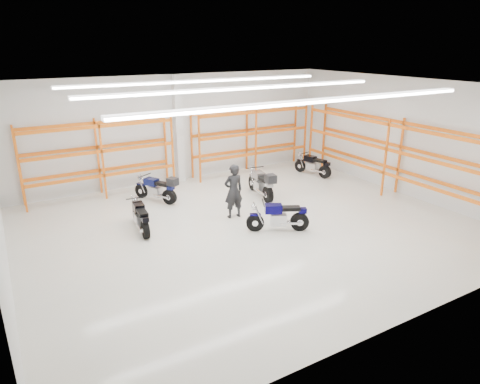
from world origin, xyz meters
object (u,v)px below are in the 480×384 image
structural_column (179,129)px  motorcycle_back_d (314,166)px  motorcycle_back_b (158,189)px  motorcycle_back_c (262,184)px  standing_man (234,191)px  motorcycle_main (281,217)px  motorcycle_back_a (141,218)px

structural_column → motorcycle_back_d: bearing=-23.1°
motorcycle_back_b → structural_column: size_ratio=0.42×
motorcycle_back_b → structural_column: structural_column is taller
motorcycle_back_c → motorcycle_back_d: (3.64, 1.31, -0.10)m
motorcycle_back_d → standing_man: 6.10m
motorcycle_back_b → motorcycle_back_d: bearing=-2.1°
motorcycle_main → motorcycle_back_d: size_ratio=0.95×
motorcycle_back_d → standing_man: bearing=-156.1°
motorcycle_main → motorcycle_back_d: motorcycle_main is taller
motorcycle_back_b → structural_column: (1.76, 2.09, 1.75)m
motorcycle_main → motorcycle_back_c: bearing=67.9°
motorcycle_back_c → motorcycle_main: bearing=-112.1°
motorcycle_back_a → standing_man: 3.20m
motorcycle_back_c → structural_column: size_ratio=0.50×
standing_man → motorcycle_back_a: bearing=-6.4°
motorcycle_back_a → motorcycle_main: bearing=-30.0°
structural_column → motorcycle_back_c: bearing=-63.0°
motorcycle_back_c → motorcycle_back_d: motorcycle_back_c is taller
motorcycle_main → structural_column: size_ratio=0.41×
motorcycle_back_b → motorcycle_back_a: bearing=-122.0°
motorcycle_back_d → standing_man: standing_man is taller
motorcycle_back_b → standing_man: size_ratio=0.99×
motorcycle_main → motorcycle_back_b: bearing=118.6°
motorcycle_main → structural_column: 6.84m
motorcycle_back_a → motorcycle_back_b: size_ratio=1.04×
structural_column → motorcycle_back_b: bearing=-130.1°
motorcycle_main → motorcycle_back_a: (-3.85, 2.22, -0.02)m
motorcycle_back_d → motorcycle_main: bearing=-138.8°
motorcycle_back_a → standing_man: standing_man is taller
motorcycle_main → standing_man: 1.96m
motorcycle_back_a → structural_column: (3.17, 4.35, 1.80)m
motorcycle_back_b → motorcycle_main: bearing=-61.4°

